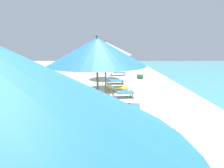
{
  "coord_description": "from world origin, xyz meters",
  "views": [
    {
      "loc": [
        0.93,
        7.01,
        2.69
      ],
      "look_at": [
        0.96,
        14.1,
        1.2
      ],
      "focal_mm": 29.2,
      "sensor_mm": 36.0,
      "label": 1
    }
  ],
  "objects_px": {
    "umbrella_fourth": "(96,52)",
    "lounger_farthest_shoreside": "(117,72)",
    "umbrella_fifth": "(104,48)",
    "lounger_fourth_shoreside": "(128,120)",
    "lounger_sixth_inland": "(116,87)",
    "person_walking_far": "(123,60)",
    "lounger_fifth_shoreside": "(121,91)",
    "cooler_box": "(139,76)",
    "lounger_fifth_inland": "(121,104)",
    "umbrella_sixth": "(105,53)",
    "lounger_sixth_shoreside": "(114,80)",
    "umbrella_farthest": "(105,46)",
    "lounger_fourth_inland": "(136,163)"
  },
  "relations": [
    {
      "from": "lounger_fifth_shoreside",
      "to": "umbrella_farthest",
      "type": "distance_m",
      "value": 6.78
    },
    {
      "from": "lounger_fifth_inland",
      "to": "cooler_box",
      "type": "height_order",
      "value": "lounger_fifth_inland"
    },
    {
      "from": "lounger_fourth_shoreside",
      "to": "lounger_sixth_inland",
      "type": "bearing_deg",
      "value": 83.65
    },
    {
      "from": "lounger_sixth_inland",
      "to": "person_walking_far",
      "type": "bearing_deg",
      "value": 74.81
    },
    {
      "from": "umbrella_fourth",
      "to": "lounger_farthest_shoreside",
      "type": "xyz_separation_m",
      "value": [
        0.87,
        12.33,
        -2.26
      ]
    },
    {
      "from": "lounger_fourth_inland",
      "to": "umbrella_sixth",
      "type": "xyz_separation_m",
      "value": [
        -0.95,
        8.56,
        1.98
      ]
    },
    {
      "from": "lounger_fourth_shoreside",
      "to": "cooler_box",
      "type": "height_order",
      "value": "lounger_fourth_shoreside"
    },
    {
      "from": "umbrella_fifth",
      "to": "cooler_box",
      "type": "height_order",
      "value": "umbrella_fifth"
    },
    {
      "from": "lounger_fifth_inland",
      "to": "lounger_sixth_inland",
      "type": "distance_m",
      "value": 3.64
    },
    {
      "from": "lounger_sixth_shoreside",
      "to": "lounger_sixth_inland",
      "type": "distance_m",
      "value": 2.21
    },
    {
      "from": "umbrella_sixth",
      "to": "umbrella_fifth",
      "type": "bearing_deg",
      "value": -88.14
    },
    {
      "from": "lounger_fourth_shoreside",
      "to": "lounger_sixth_shoreside",
      "type": "height_order",
      "value": "lounger_fourth_shoreside"
    },
    {
      "from": "lounger_fourth_inland",
      "to": "lounger_fifth_inland",
      "type": "height_order",
      "value": "lounger_fifth_inland"
    },
    {
      "from": "lounger_fourth_inland",
      "to": "lounger_farthest_shoreside",
      "type": "xyz_separation_m",
      "value": [
        -0.01,
        13.37,
        0.03
      ]
    },
    {
      "from": "lounger_fourth_shoreside",
      "to": "lounger_fifth_shoreside",
      "type": "relative_size",
      "value": 1.22
    },
    {
      "from": "lounger_fifth_shoreside",
      "to": "lounger_fourth_inland",
      "type": "bearing_deg",
      "value": -96.4
    },
    {
      "from": "lounger_fifth_inland",
      "to": "cooler_box",
      "type": "distance_m",
      "value": 8.11
    },
    {
      "from": "umbrella_fourth",
      "to": "umbrella_fifth",
      "type": "height_order",
      "value": "umbrella_fourth"
    },
    {
      "from": "lounger_fifth_shoreside",
      "to": "cooler_box",
      "type": "bearing_deg",
      "value": 65.64
    },
    {
      "from": "lounger_fourth_inland",
      "to": "umbrella_farthest",
      "type": "xyz_separation_m",
      "value": [
        -1.03,
        12.27,
        2.4
      ]
    },
    {
      "from": "umbrella_sixth",
      "to": "lounger_sixth_shoreside",
      "type": "bearing_deg",
      "value": 58.84
    },
    {
      "from": "person_walking_far",
      "to": "lounger_fourth_inland",
      "type": "bearing_deg",
      "value": -5.19
    },
    {
      "from": "umbrella_sixth",
      "to": "lounger_sixth_inland",
      "type": "height_order",
      "value": "umbrella_sixth"
    },
    {
      "from": "umbrella_fifth",
      "to": "umbrella_farthest",
      "type": "height_order",
      "value": "umbrella_farthest"
    },
    {
      "from": "lounger_fifth_shoreside",
      "to": "umbrella_fifth",
      "type": "bearing_deg",
      "value": -133.83
    },
    {
      "from": "lounger_farthest_shoreside",
      "to": "person_walking_far",
      "type": "bearing_deg",
      "value": 73.05
    },
    {
      "from": "lounger_fifth_inland",
      "to": "lounger_fourth_inland",
      "type": "bearing_deg",
      "value": -81.85
    },
    {
      "from": "cooler_box",
      "to": "lounger_sixth_shoreside",
      "type": "bearing_deg",
      "value": -136.72
    },
    {
      "from": "umbrella_farthest",
      "to": "person_walking_far",
      "type": "relative_size",
      "value": 1.77
    },
    {
      "from": "lounger_fifth_inland",
      "to": "lounger_sixth_shoreside",
      "type": "height_order",
      "value": "lounger_fifth_inland"
    },
    {
      "from": "cooler_box",
      "to": "lounger_fifth_inland",
      "type": "bearing_deg",
      "value": -103.72
    },
    {
      "from": "lounger_fifth_inland",
      "to": "lounger_sixth_inland",
      "type": "relative_size",
      "value": 0.98
    },
    {
      "from": "lounger_fourth_inland",
      "to": "person_walking_far",
      "type": "relative_size",
      "value": 0.96
    },
    {
      "from": "lounger_fourth_inland",
      "to": "person_walking_far",
      "type": "height_order",
      "value": "person_walking_far"
    },
    {
      "from": "umbrella_fourth",
      "to": "lounger_farthest_shoreside",
      "type": "bearing_deg",
      "value": 85.95
    },
    {
      "from": "umbrella_fourth",
      "to": "umbrella_fifth",
      "type": "xyz_separation_m",
      "value": [
        0.05,
        3.87,
        0.03
      ]
    },
    {
      "from": "person_walking_far",
      "to": "lounger_fifth_shoreside",
      "type": "bearing_deg",
      "value": -6.53
    },
    {
      "from": "lounger_fifth_shoreside",
      "to": "umbrella_sixth",
      "type": "bearing_deg",
      "value": 103.95
    },
    {
      "from": "person_walking_far",
      "to": "lounger_sixth_inland",
      "type": "bearing_deg",
      "value": -8.45
    },
    {
      "from": "umbrella_fifth",
      "to": "lounger_sixth_shoreside",
      "type": "relative_size",
      "value": 2.24
    },
    {
      "from": "cooler_box",
      "to": "lounger_fifth_shoreside",
      "type": "bearing_deg",
      "value": -107.96
    },
    {
      "from": "person_walking_far",
      "to": "cooler_box",
      "type": "distance_m",
      "value": 5.91
    },
    {
      "from": "umbrella_farthest",
      "to": "lounger_fifth_inland",
      "type": "bearing_deg",
      "value": -83.85
    },
    {
      "from": "umbrella_fifth",
      "to": "lounger_farthest_shoreside",
      "type": "bearing_deg",
      "value": 84.47
    },
    {
      "from": "lounger_fifth_shoreside",
      "to": "lounger_sixth_shoreside",
      "type": "distance_m",
      "value": 3.59
    },
    {
      "from": "lounger_sixth_shoreside",
      "to": "lounger_farthest_shoreside",
      "type": "height_order",
      "value": "lounger_farthest_shoreside"
    },
    {
      "from": "person_walking_far",
      "to": "cooler_box",
      "type": "height_order",
      "value": "person_walking_far"
    },
    {
      "from": "umbrella_fifth",
      "to": "lounger_farthest_shoreside",
      "type": "xyz_separation_m",
      "value": [
        0.82,
        8.47,
        -2.3
      ]
    },
    {
      "from": "lounger_fourth_shoreside",
      "to": "person_walking_far",
      "type": "xyz_separation_m",
      "value": [
        0.74,
        15.17,
        0.75
      ]
    },
    {
      "from": "umbrella_sixth",
      "to": "lounger_fourth_shoreside",
      "type": "bearing_deg",
      "value": -81.26
    }
  ]
}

